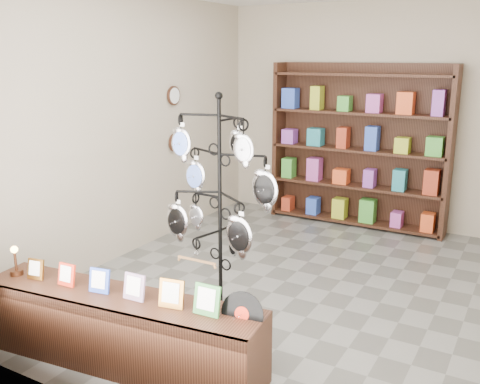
# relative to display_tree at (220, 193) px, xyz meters

# --- Properties ---
(ground) EXTENTS (5.00, 5.00, 0.00)m
(ground) POSITION_rel_display_tree_xyz_m (0.18, 0.99, -1.16)
(ground) COLOR slate
(ground) RESTS_ON ground
(room_envelope) EXTENTS (5.00, 5.00, 5.00)m
(room_envelope) POSITION_rel_display_tree_xyz_m (0.18, 0.99, 0.69)
(room_envelope) COLOR #AD9E8B
(room_envelope) RESTS_ON ground
(display_tree) EXTENTS (1.03, 0.89, 2.01)m
(display_tree) POSITION_rel_display_tree_xyz_m (0.00, 0.00, 0.00)
(display_tree) COLOR black
(display_tree) RESTS_ON ground
(front_shelf) EXTENTS (2.33, 0.72, 0.81)m
(front_shelf) POSITION_rel_display_tree_xyz_m (-0.27, -1.02, -0.88)
(front_shelf) COLOR black
(front_shelf) RESTS_ON ground
(back_shelving) EXTENTS (2.42, 0.36, 2.20)m
(back_shelving) POSITION_rel_display_tree_xyz_m (0.18, 3.29, -0.13)
(back_shelving) COLOR black
(back_shelving) RESTS_ON ground
(wall_clocks) EXTENTS (0.03, 0.24, 0.84)m
(wall_clocks) POSITION_rel_display_tree_xyz_m (-1.79, 1.79, 0.34)
(wall_clocks) COLOR black
(wall_clocks) RESTS_ON ground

